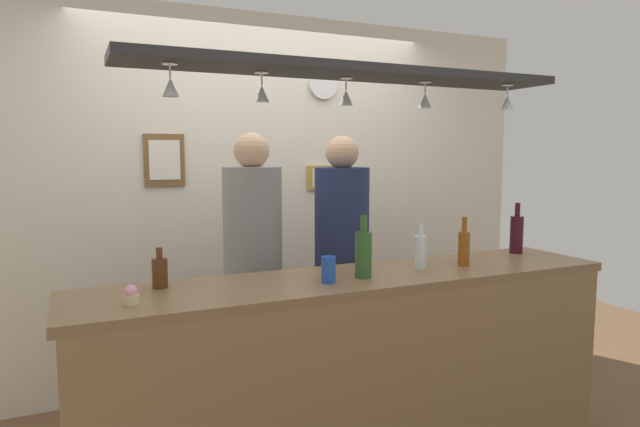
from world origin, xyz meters
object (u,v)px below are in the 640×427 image
(bottle_beer_brown_stubby, at_px, (160,272))
(bottle_soda_clear, at_px, (420,251))
(person_middle_grey_shirt, at_px, (253,252))
(cupcake, at_px, (131,295))
(bottle_champagne_green, at_px, (364,253))
(picture_frame_caricature, at_px, (164,160))
(wall_clock, at_px, (323,84))
(bottle_beer_amber_tall, at_px, (464,247))
(picture_frame_lower_pair, at_px, (326,177))
(person_right_navy_shirt, at_px, (342,246))
(bottle_wine_dark_red, at_px, (517,233))
(drink_can, at_px, (328,270))

(bottle_beer_brown_stubby, bearing_deg, bottle_soda_clear, -6.12)
(person_middle_grey_shirt, relative_size, cupcake, 22.41)
(bottle_champagne_green, bearing_deg, picture_frame_caricature, 115.48)
(bottle_soda_clear, xyz_separation_m, wall_clock, (0.09, 1.39, 1.00))
(bottle_soda_clear, height_order, bottle_champagne_green, bottle_champagne_green)
(person_middle_grey_shirt, bearing_deg, bottle_beer_amber_tall, -39.00)
(picture_frame_lower_pair, bearing_deg, bottle_beer_amber_tall, -84.72)
(bottle_beer_amber_tall, relative_size, picture_frame_caricature, 0.76)
(bottle_beer_brown_stubby, distance_m, bottle_soda_clear, 1.29)
(person_right_navy_shirt, bearing_deg, bottle_beer_amber_tall, -65.29)
(bottle_beer_amber_tall, distance_m, picture_frame_lower_pair, 1.47)
(bottle_wine_dark_red, bearing_deg, picture_frame_caricature, 145.17)
(drink_can, height_order, wall_clock, wall_clock)
(person_right_navy_shirt, height_order, bottle_soda_clear, person_right_navy_shirt)
(person_middle_grey_shirt, xyz_separation_m, bottle_soda_clear, (0.67, -0.71, 0.07))
(bottle_beer_amber_tall, bearing_deg, picture_frame_lower_pair, 95.28)
(person_middle_grey_shirt, relative_size, person_right_navy_shirt, 1.01)
(person_middle_grey_shirt, relative_size, picture_frame_caricature, 5.14)
(person_right_navy_shirt, relative_size, bottle_wine_dark_red, 5.79)
(drink_can, bearing_deg, picture_frame_caricature, 108.40)
(bottle_beer_amber_tall, height_order, bottle_champagne_green, bottle_champagne_green)
(person_middle_grey_shirt, xyz_separation_m, bottle_beer_brown_stubby, (-0.61, -0.57, 0.05))
(person_middle_grey_shirt, distance_m, bottle_beer_brown_stubby, 0.84)
(bottle_soda_clear, distance_m, cupcake, 1.43)
(bottle_wine_dark_red, bearing_deg, person_right_navy_shirt, 146.07)
(cupcake, bearing_deg, bottle_wine_dark_red, 5.67)
(bottle_wine_dark_red, height_order, bottle_soda_clear, bottle_wine_dark_red)
(bottle_beer_brown_stubby, height_order, wall_clock, wall_clock)
(drink_can, distance_m, wall_clock, 1.92)
(cupcake, bearing_deg, wall_clock, 44.40)
(picture_frame_caricature, bearing_deg, cupcake, -103.87)
(bottle_beer_brown_stubby, relative_size, picture_frame_lower_pair, 0.60)
(picture_frame_caricature, bearing_deg, picture_frame_lower_pair, 0.00)
(cupcake, distance_m, picture_frame_lower_pair, 2.17)
(bottle_beer_brown_stubby, height_order, picture_frame_caricature, picture_frame_caricature)
(bottle_beer_brown_stubby, bearing_deg, drink_can, -17.04)
(person_middle_grey_shirt, distance_m, drink_can, 0.80)
(drink_can, bearing_deg, picture_frame_lower_pair, 65.43)
(bottle_beer_amber_tall, distance_m, drink_can, 0.81)
(person_right_navy_shirt, xyz_separation_m, wall_clock, (0.19, 0.68, 1.08))
(bottle_beer_amber_tall, bearing_deg, person_middle_grey_shirt, 141.00)
(person_right_navy_shirt, bearing_deg, picture_frame_caricature, 144.37)
(bottle_wine_dark_red, relative_size, picture_frame_lower_pair, 1.00)
(drink_can, bearing_deg, bottle_champagne_green, 7.42)
(bottle_beer_brown_stubby, xyz_separation_m, bottle_champagne_green, (0.92, -0.19, 0.05))
(person_right_navy_shirt, xyz_separation_m, picture_frame_lower_pair, (0.21, 0.69, 0.40))
(person_right_navy_shirt, relative_size, drink_can, 14.23)
(person_right_navy_shirt, xyz_separation_m, bottle_beer_brown_stubby, (-1.18, -0.57, 0.06))
(bottle_soda_clear, height_order, cupcake, bottle_soda_clear)
(bottle_soda_clear, relative_size, drink_can, 1.89)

